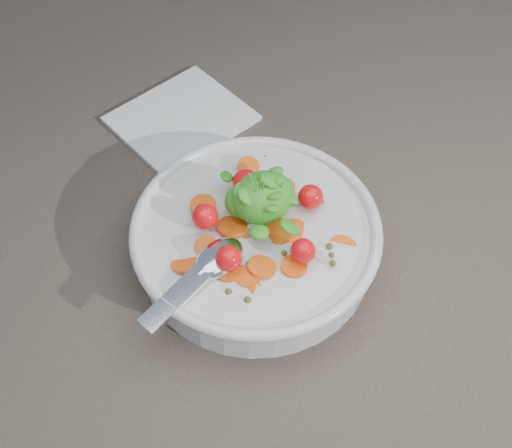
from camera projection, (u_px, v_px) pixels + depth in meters
ground at (235, 247)px, 0.63m from camera, size 6.00×6.00×0.00m
bowl at (256, 237)px, 0.61m from camera, size 0.25×0.24×0.10m
napkin at (181, 119)px, 0.74m from camera, size 0.16×0.15×0.01m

